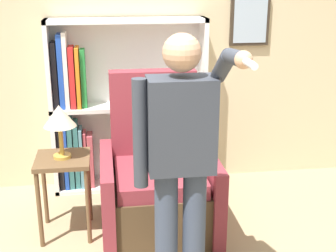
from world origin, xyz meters
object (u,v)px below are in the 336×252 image
object	(u,v)px
bookcase	(108,111)
armchair	(157,183)
person_standing	(181,156)
side_table	(64,173)
table_lamp	(59,118)

from	to	relation	value
bookcase	armchair	distance (m)	1.00
armchair	person_standing	distance (m)	1.14
side_table	table_lamp	distance (m)	0.46
side_table	person_standing	bearing A→B (deg)	-49.02
bookcase	side_table	size ratio (longest dim) A/B	2.49
bookcase	side_table	distance (m)	0.97
armchair	side_table	world-z (taller)	armchair
side_table	table_lamp	xyz separation A→B (m)	(0.00, 0.00, 0.46)
armchair	table_lamp	distance (m)	0.99
armchair	person_standing	bearing A→B (deg)	-87.85
armchair	table_lamp	size ratio (longest dim) A/B	2.98
person_standing	side_table	xyz separation A→B (m)	(-0.80, 0.92, -0.46)
bookcase	table_lamp	distance (m)	0.96
bookcase	person_standing	xyz separation A→B (m)	(0.42, -1.78, 0.21)
bookcase	armchair	bearing A→B (deg)	-64.88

